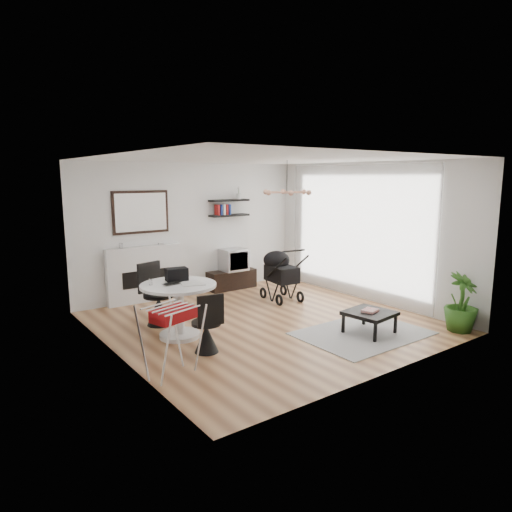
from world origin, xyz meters
TOP-DOWN VIEW (x-y plane):
  - floor at (0.00, 0.00)m, footprint 5.00×5.00m
  - ceiling at (0.00, 0.00)m, footprint 5.00×5.00m
  - wall_back at (0.00, 2.50)m, footprint 5.00×0.00m
  - wall_left at (-2.50, 0.00)m, footprint 0.00×5.00m
  - wall_right at (2.50, 0.00)m, footprint 0.00×5.00m
  - sheer_curtain at (2.40, 0.20)m, footprint 0.04×3.60m
  - fireplace at (-1.10, 2.42)m, footprint 1.50×0.17m
  - shelf_lower at (0.83, 2.37)m, footprint 0.90×0.25m
  - shelf_upper at (0.83, 2.37)m, footprint 0.90×0.25m
  - pendant_lamp at (0.70, 0.30)m, footprint 0.90×0.90m
  - tv_console at (0.83, 2.30)m, footprint 1.09×0.38m
  - crt_tv at (0.88, 2.30)m, footprint 0.54×0.47m
  - dining_table at (-1.48, 0.20)m, footprint 1.14×1.14m
  - laptop at (-1.56, 0.18)m, footprint 0.35×0.28m
  - black_bag at (-1.40, 0.42)m, footprint 0.36×0.25m
  - newspaper at (-1.31, 0.06)m, footprint 0.41×0.37m
  - drinking_glass at (-1.84, 0.38)m, footprint 0.05×0.05m
  - chair_far at (-1.49, 0.95)m, footprint 0.52×0.54m
  - chair_near at (-1.46, -0.58)m, footprint 0.43×0.44m
  - drying_rack at (-2.18, -0.99)m, footprint 0.72×0.70m
  - stroller at (1.14, 1.00)m, footprint 0.64×0.92m
  - rug at (0.89, -1.35)m, footprint 1.95×1.41m
  - coffee_table at (0.98, -1.40)m, footprint 0.74×0.74m
  - magazines at (0.98, -1.40)m, footprint 0.29×0.25m
  - potted_plant at (2.25, -2.16)m, footprint 0.55×0.55m

SIDE VIEW (x-z plane):
  - floor at x=0.00m, z-range 0.00..0.00m
  - rug at x=0.89m, z-range 0.00..0.01m
  - tv_console at x=0.83m, z-range 0.00..0.41m
  - chair_near at x=-1.46m, z-range -0.16..0.71m
  - coffee_table at x=0.98m, z-range 0.15..0.49m
  - chair_far at x=-1.49m, z-range -0.19..0.84m
  - magazines at x=0.98m, z-range 0.36..0.39m
  - stroller at x=1.14m, z-range -0.08..1.00m
  - potted_plant at x=2.25m, z-range 0.00..0.93m
  - drying_rack at x=-2.18m, z-range 0.02..0.91m
  - dining_table at x=-1.48m, z-range 0.13..0.97m
  - crt_tv at x=0.88m, z-range 0.41..0.88m
  - fireplace at x=-1.10m, z-range -0.39..1.77m
  - newspaper at x=-1.31m, z-range 0.83..0.84m
  - laptop at x=-1.56m, z-range 0.83..0.86m
  - drinking_glass at x=-1.84m, z-range 0.83..0.93m
  - black_bag at x=-1.40m, z-range 0.83..1.03m
  - wall_back at x=0.00m, z-range -1.15..3.85m
  - wall_left at x=-2.50m, z-range -1.15..3.85m
  - wall_right at x=2.50m, z-range -1.15..3.85m
  - sheer_curtain at x=2.40m, z-range 0.05..2.65m
  - shelf_lower at x=0.83m, z-range 1.58..1.62m
  - shelf_upper at x=0.83m, z-range 1.90..1.94m
  - pendant_lamp at x=0.70m, z-range 2.10..2.20m
  - ceiling at x=0.00m, z-range 2.70..2.70m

